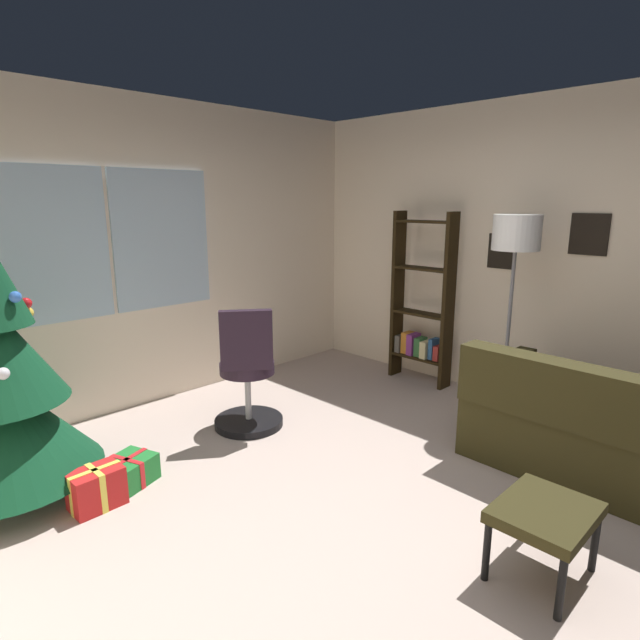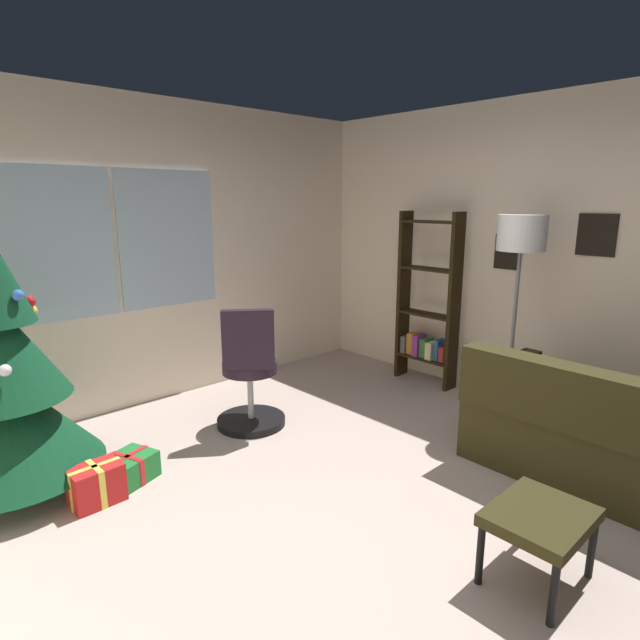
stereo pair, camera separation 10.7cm
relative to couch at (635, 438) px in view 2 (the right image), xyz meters
The scene contains 11 objects.
ground_plane 1.78m from the couch, 152.30° to the left, with size 4.69×5.33×0.10m, color #B49F94.
wall_back_with_windows 4.00m from the couch, 113.96° to the left, with size 4.69×0.12×2.68m.
wall_right_with_frames 1.57m from the couch, 43.81° to the left, with size 0.12×5.33×2.68m.
couch is the anchor object (origin of this frame).
footstool 1.37m from the couch, behind, with size 0.50×0.41×0.38m.
holiday_tree 4.02m from the couch, 138.65° to the left, with size 1.08×1.08×2.14m.
gift_box_red 3.43m from the couch, 141.26° to the left, with size 0.31×0.21×0.25m.
gift_box_green 3.32m from the couch, 137.20° to the left, with size 0.40×0.35×0.18m.
office_chair 2.74m from the couch, 119.61° to the left, with size 0.58×0.58×1.01m.
bookshelf 2.19m from the couch, 74.32° to the left, with size 0.18×0.64×1.71m.
floor_lamp 1.58m from the couch, 73.21° to the left, with size 0.37×0.37×1.70m.
Camera 2 is at (-2.06, -1.66, 1.81)m, focal length 28.84 mm.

